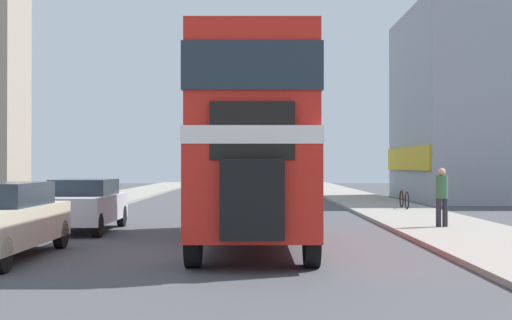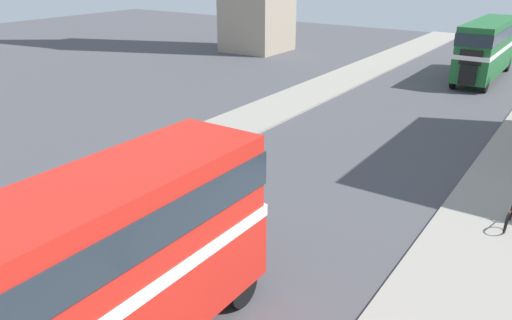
# 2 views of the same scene
# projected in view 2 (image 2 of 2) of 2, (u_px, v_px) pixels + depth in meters

# --- Properties ---
(double_decker_bus) EXTENTS (2.47, 9.84, 4.46)m
(double_decker_bus) POSITION_uv_depth(u_px,v_px,m) (77.00, 279.00, 9.67)
(double_decker_bus) COLOR red
(double_decker_bus) RESTS_ON ground_plane
(bus_distant) EXTENTS (2.38, 10.19, 4.22)m
(bus_distant) POSITION_uv_depth(u_px,v_px,m) (487.00, 45.00, 36.11)
(bus_distant) COLOR #1E602D
(bus_distant) RESTS_ON ground_plane
(car_parked_mid) EXTENTS (1.75, 4.26, 1.47)m
(car_parked_mid) POSITION_uv_depth(u_px,v_px,m) (73.00, 225.00, 15.35)
(car_parked_mid) COLOR silver
(car_parked_mid) RESTS_ON ground_plane
(bicycle_on_pavement) EXTENTS (0.05, 1.76, 0.78)m
(bicycle_on_pavement) POSITION_uv_depth(u_px,v_px,m) (509.00, 216.00, 16.48)
(bicycle_on_pavement) COLOR black
(bicycle_on_pavement) RESTS_ON sidewalk_right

